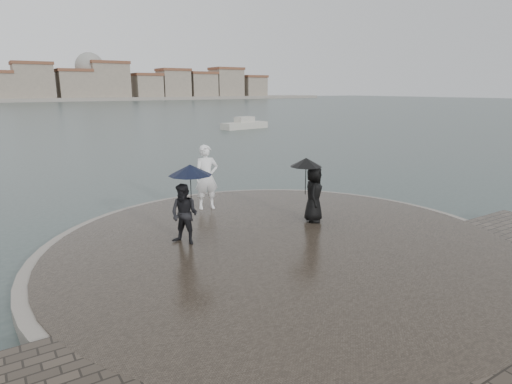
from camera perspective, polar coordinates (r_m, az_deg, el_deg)
ground at (r=9.13m, az=17.16°, el=-14.98°), size 400.00×400.00×0.00m
kerb_ring at (r=11.37m, az=3.58°, el=-7.64°), size 12.50×12.50×0.32m
quay_tip at (r=11.36m, az=3.59°, el=-7.54°), size 11.90×11.90×0.36m
statue at (r=14.23m, az=-6.61°, el=1.98°), size 0.88×0.69×2.14m
visitor_left at (r=11.07m, az=-9.28°, el=-1.01°), size 1.28×1.15×2.04m
visitor_right at (r=12.83m, az=7.47°, el=0.72°), size 1.21×1.06×1.95m
boats at (r=38.95m, az=-18.33°, el=7.19°), size 33.71×9.71×1.50m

